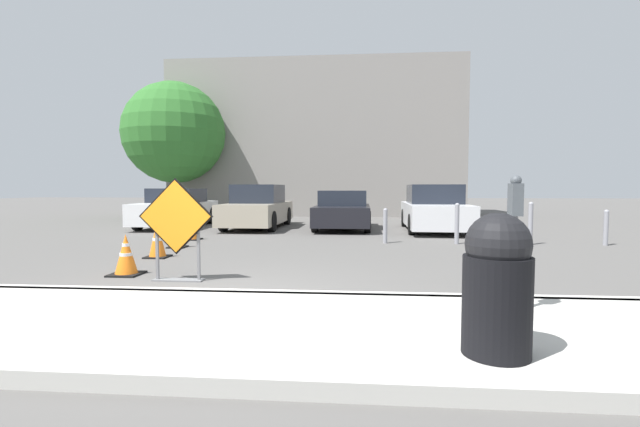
% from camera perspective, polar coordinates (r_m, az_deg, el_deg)
% --- Properties ---
extents(ground_plane, '(96.00, 96.00, 0.00)m').
position_cam_1_polar(ground_plane, '(15.31, -1.74, -1.91)').
color(ground_plane, '#565451').
extents(sidewalk_strip, '(26.32, 2.42, 0.14)m').
position_cam_1_polar(sidewalk_strip, '(4.50, -18.49, -14.15)').
color(sidewalk_strip, beige).
rests_on(sidewalk_strip, ground_plane).
extents(curb_lip, '(26.32, 0.20, 0.14)m').
position_cam_1_polar(curb_lip, '(5.59, -13.52, -10.61)').
color(curb_lip, beige).
rests_on(curb_lip, ground_plane).
extents(road_closed_sign, '(1.15, 0.20, 1.56)m').
position_cam_1_polar(road_closed_sign, '(6.80, -18.64, -1.45)').
color(road_closed_sign, black).
rests_on(road_closed_sign, ground_plane).
extents(traffic_cone_nearest, '(0.48, 0.48, 0.67)m').
position_cam_1_polar(traffic_cone_nearest, '(7.66, -24.45, -5.07)').
color(traffic_cone_nearest, black).
rests_on(traffic_cone_nearest, ground_plane).
extents(traffic_cone_second, '(0.45, 0.45, 0.74)m').
position_cam_1_polar(traffic_cone_second, '(9.34, -20.87, -3.30)').
color(traffic_cone_second, black).
rests_on(traffic_cone_second, ground_plane).
extents(traffic_cone_third, '(0.40, 0.40, 0.83)m').
position_cam_1_polar(traffic_cone_third, '(10.72, -18.51, -2.19)').
color(traffic_cone_third, black).
rests_on(traffic_cone_third, ground_plane).
extents(traffic_cone_fourth, '(0.46, 0.46, 0.76)m').
position_cam_1_polar(traffic_cone_fourth, '(12.22, -16.70, -1.64)').
color(traffic_cone_fourth, black).
rests_on(traffic_cone_fourth, ground_plane).
extents(parked_car_nearest, '(1.98, 4.54, 1.41)m').
position_cam_1_polar(parked_car_nearest, '(16.55, -18.51, 0.61)').
color(parked_car_nearest, white).
rests_on(parked_car_nearest, ground_plane).
extents(parked_car_second, '(1.87, 4.59, 1.54)m').
position_cam_1_polar(parked_car_second, '(15.50, -8.24, 0.73)').
color(parked_car_second, '#A39984').
rests_on(parked_car_second, ground_plane).
extents(parked_car_third, '(1.93, 4.07, 1.33)m').
position_cam_1_polar(parked_car_third, '(14.89, 3.07, 0.37)').
color(parked_car_third, black).
rests_on(parked_car_third, ground_plane).
extents(parked_car_fourth, '(2.03, 4.67, 1.53)m').
position_cam_1_polar(parked_car_fourth, '(14.77, 14.94, 0.51)').
color(parked_car_fourth, silver).
rests_on(parked_car_fourth, ground_plane).
extents(trash_bin, '(0.51, 0.51, 1.09)m').
position_cam_1_polar(trash_bin, '(3.55, 22.54, -8.60)').
color(trash_bin, black).
rests_on(trash_bin, sidewalk_strip).
extents(bollard_nearest, '(0.12, 0.12, 0.90)m').
position_cam_1_polar(bollard_nearest, '(11.10, 8.70, -1.48)').
color(bollard_nearest, gray).
rests_on(bollard_nearest, ground_plane).
extents(bollard_second, '(0.12, 0.12, 1.04)m').
position_cam_1_polar(bollard_second, '(11.36, 17.79, -1.14)').
color(bollard_second, gray).
rests_on(bollard_second, ground_plane).
extents(bollard_third, '(0.12, 0.12, 1.07)m').
position_cam_1_polar(bollard_third, '(11.90, 26.26, -1.05)').
color(bollard_third, gray).
rests_on(bollard_third, ground_plane).
extents(bollard_fourth, '(0.12, 0.12, 0.89)m').
position_cam_1_polar(bollard_fourth, '(12.67, 33.83, -1.45)').
color(bollard_fourth, gray).
rests_on(bollard_fourth, ground_plane).
extents(parking_meter, '(0.11, 0.15, 1.41)m').
position_cam_1_polar(parking_meter, '(4.79, 24.55, -0.74)').
color(parking_meter, '#59595B').
rests_on(parking_meter, sidewalk_strip).
extents(building_facade_backdrop, '(14.99, 5.00, 7.88)m').
position_cam_1_polar(building_facade_backdrop, '(23.80, -0.39, 9.47)').
color(building_facade_backdrop, gray).
rests_on(building_facade_backdrop, ground_plane).
extents(street_tree_behind_lot, '(4.78, 4.78, 6.45)m').
position_cam_1_polar(street_tree_behind_lot, '(21.87, -18.85, 10.13)').
color(street_tree_behind_lot, '#513823').
rests_on(street_tree_behind_lot, ground_plane).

